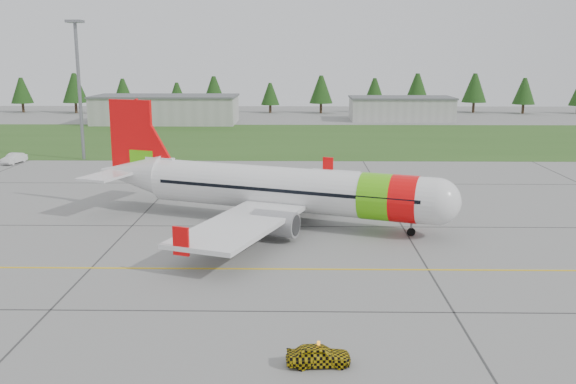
{
  "coord_description": "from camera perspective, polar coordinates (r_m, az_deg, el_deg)",
  "views": [
    {
      "loc": [
        0.38,
        -37.1,
        15.55
      ],
      "look_at": [
        -0.52,
        18.17,
        3.65
      ],
      "focal_mm": 40.0,
      "sensor_mm": 36.0,
      "label": 1
    }
  ],
  "objects": [
    {
      "name": "grass_strip",
      "position": [
        120.11,
        0.75,
        4.71
      ],
      "size": [
        320.0,
        50.0,
        0.03
      ],
      "primitive_type": "cube",
      "color": "#30561E",
      "rests_on": "ground"
    },
    {
      "name": "ground",
      "position": [
        40.23,
        0.32,
        -10.59
      ],
      "size": [
        320.0,
        320.0,
        0.0
      ],
      "primitive_type": "plane",
      "color": "gray",
      "rests_on": "ground"
    },
    {
      "name": "service_van",
      "position": [
        101.2,
        -23.26,
        3.61
      ],
      "size": [
        1.82,
        1.75,
        4.5
      ],
      "primitive_type": "imported",
      "rotation": [
        0.0,
        0.0,
        -0.19
      ],
      "color": "silver",
      "rests_on": "ground"
    },
    {
      "name": "floodlight_mast",
      "position": [
        100.62,
        -18.04,
        8.4
      ],
      "size": [
        0.5,
        0.5,
        20.0
      ],
      "primitive_type": "cylinder",
      "color": "slate",
      "rests_on": "ground"
    },
    {
      "name": "hangar_west",
      "position": [
        150.73,
        -10.78,
        7.16
      ],
      "size": [
        32.0,
        14.0,
        6.0
      ],
      "primitive_type": "cube",
      "color": "#A8A8A3",
      "rests_on": "ground"
    },
    {
      "name": "hangar_east",
      "position": [
        157.58,
        10.0,
        7.25
      ],
      "size": [
        24.0,
        12.0,
        5.2
      ],
      "primitive_type": "cube",
      "color": "#A8A8A3",
      "rests_on": "ground"
    },
    {
      "name": "follow_me_car",
      "position": [
        33.22,
        2.74,
        -12.59
      ],
      "size": [
        1.22,
        1.41,
        3.3
      ],
      "primitive_type": "imported",
      "rotation": [
        0.0,
        0.0,
        1.65
      ],
      "color": "gold",
      "rests_on": "ground"
    },
    {
      "name": "taxi_guideline",
      "position": [
        47.71,
        0.43,
        -6.86
      ],
      "size": [
        120.0,
        0.25,
        0.02
      ],
      "primitive_type": "cube",
      "color": "gold",
      "rests_on": "ground"
    },
    {
      "name": "treeline",
      "position": [
        175.42,
        0.82,
        8.7
      ],
      "size": [
        160.0,
        8.0,
        10.0
      ],
      "primitive_type": null,
      "color": "#1C3F14",
      "rests_on": "ground"
    },
    {
      "name": "aircraft",
      "position": [
        59.9,
        -0.75,
        0.25
      ],
      "size": [
        35.18,
        33.44,
        11.12
      ],
      "rotation": [
        0.0,
        0.0,
        -0.36
      ],
      "color": "silver",
      "rests_on": "ground"
    }
  ]
}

